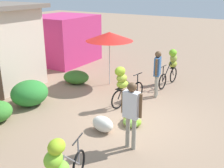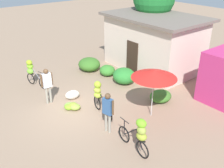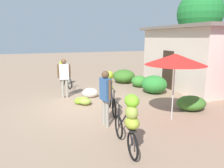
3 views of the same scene
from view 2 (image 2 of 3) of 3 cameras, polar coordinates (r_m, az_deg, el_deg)
The scene contains 14 objects.
ground_plane at distance 11.81m, azimuth -7.89°, elevation -5.96°, with size 60.00×60.00×0.00m, color #957860.
building_low at distance 16.03m, azimuth 9.27°, elevation 9.23°, with size 5.91×3.99×3.27m.
hedge_bush_front_left at distance 15.82m, azimuth -5.09°, elevation 4.41°, with size 1.38×1.32×0.79m, color #396F26.
hedge_bush_front_right at distance 15.08m, azimuth -1.04°, elevation 3.04°, with size 0.94×0.90×0.62m, color #3A822E.
hedge_bush_mid at distance 14.09m, azimuth 2.72°, elevation 1.83°, with size 1.30×1.21×0.86m, color #2E8232.
hedge_bush_by_door at distance 12.57m, azimuth 10.79°, elevation -2.68°, with size 0.95×1.13×0.53m, color #3A7228.
market_umbrella at distance 10.57m, azimuth 9.41°, elevation 2.27°, with size 1.91×1.91×2.19m.
bicycle_leftmost at distance 14.36m, azimuth -17.45°, elevation 2.83°, with size 1.57×0.59×1.43m.
bicycle_near_pile at distance 11.23m, azimuth -2.88°, elevation -2.56°, with size 1.72×0.49×1.44m.
bicycle_center_loaded at distance 8.95m, azimuth 5.98°, elevation -10.93°, with size 1.69×0.36×1.47m.
banana_pile_on_ground at distance 11.92m, azimuth -8.90°, elevation -4.93°, with size 0.85×0.80×0.30m.
produce_sack at distance 12.71m, azimuth -8.85°, elevation -2.39°, with size 0.70×0.44×0.44m, color silver.
person_vendor at distance 9.83m, azimuth -0.95°, elevation -5.54°, with size 0.57×0.28×1.73m.
person_bystander at distance 12.18m, azimuth -14.30°, elevation 0.35°, with size 0.23×0.58×1.77m.
Camera 2 is at (8.74, -4.93, 6.23)m, focal length 40.96 mm.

